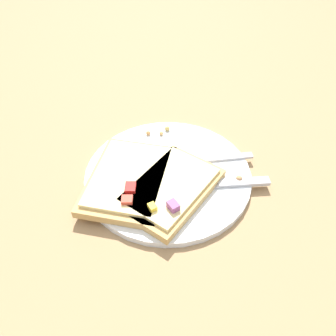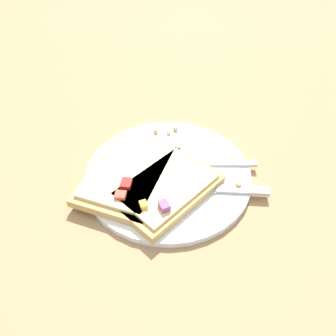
# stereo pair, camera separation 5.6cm
# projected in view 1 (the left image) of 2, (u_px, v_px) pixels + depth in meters

# --- Properties ---
(ground_plane) EXTENTS (4.00, 4.00, 0.00)m
(ground_plane) POSITION_uv_depth(u_px,v_px,m) (168.00, 177.00, 0.57)
(ground_plane) COLOR #9E7A51
(plate) EXTENTS (0.29, 0.29, 0.01)m
(plate) POSITION_uv_depth(u_px,v_px,m) (168.00, 175.00, 0.57)
(plate) COLOR white
(plate) RESTS_ON ground
(fork) EXTENTS (0.22, 0.07, 0.01)m
(fork) POSITION_uv_depth(u_px,v_px,m) (186.00, 163.00, 0.58)
(fork) COLOR #B7B7BC
(fork) RESTS_ON plate
(knife) EXTENTS (0.22, 0.08, 0.01)m
(knife) POSITION_uv_depth(u_px,v_px,m) (212.00, 184.00, 0.54)
(knife) COLOR #B7B7BC
(knife) RESTS_ON plate
(pizza_slice_main) EXTENTS (0.20, 0.22, 0.03)m
(pizza_slice_main) POSITION_uv_depth(u_px,v_px,m) (129.00, 177.00, 0.54)
(pizza_slice_main) COLOR tan
(pizza_slice_main) RESTS_ON plate
(pizza_slice_corner) EXTENTS (0.20, 0.18, 0.03)m
(pizza_slice_corner) POSITION_uv_depth(u_px,v_px,m) (170.00, 188.00, 0.53)
(pizza_slice_corner) COLOR tan
(pizza_slice_corner) RESTS_ON plate
(crumb_scatter) EXTENTS (0.12, 0.18, 0.01)m
(crumb_scatter) POSITION_uv_depth(u_px,v_px,m) (187.00, 147.00, 0.60)
(crumb_scatter) COLOR tan
(crumb_scatter) RESTS_ON plate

